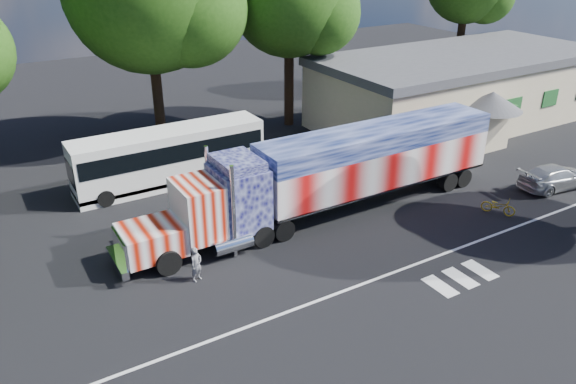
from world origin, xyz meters
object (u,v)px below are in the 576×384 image
semi_truck (337,171)px  parked_car (556,177)px  coach_bus (170,156)px  woman (196,264)px  bicycle (498,206)px

semi_truck → parked_car: bearing=-17.8°
coach_bus → semi_truck: bearing=-52.7°
coach_bus → woman: coach_bus is taller
woman → bicycle: 16.12m
parked_car → bicycle: 5.47m
parked_car → bicycle: size_ratio=2.70×
parked_car → woman: (-21.37, 1.84, 0.11)m
semi_truck → coach_bus: bearing=127.3°
parked_car → bicycle: bearing=102.9°
bicycle → semi_truck: bearing=117.5°
semi_truck → woman: semi_truck is taller
coach_bus → parked_car: (18.71, -12.06, -0.99)m
coach_bus → bicycle: size_ratio=6.39×
parked_car → woman: bearing=92.2°
woman → semi_truck: bearing=-9.6°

